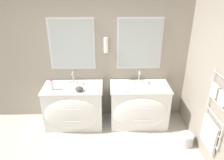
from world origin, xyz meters
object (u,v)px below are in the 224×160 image
(toiletry_bottle, at_px, (52,85))
(waste_bin, at_px, (186,139))
(vanity_left, at_px, (74,106))
(amenity_bowl, at_px, (79,89))
(vanity_right, at_px, (139,106))

(toiletry_bottle, relative_size, waste_bin, 0.84)
(toiletry_bottle, xyz_separation_m, waste_bin, (2.36, -0.56, -0.81))
(vanity_left, relative_size, toiletry_bottle, 5.42)
(vanity_left, distance_m, toiletry_bottle, 0.61)
(amenity_bowl, xyz_separation_m, waste_bin, (1.86, -0.50, -0.75))
(vanity_left, distance_m, amenity_bowl, 0.49)
(toiletry_bottle, distance_m, amenity_bowl, 0.51)
(amenity_bowl, relative_size, waste_bin, 0.58)
(vanity_left, bearing_deg, waste_bin, -17.27)
(vanity_left, distance_m, vanity_right, 1.26)
(vanity_right, height_order, toiletry_bottle, toiletry_bottle)
(vanity_right, distance_m, toiletry_bottle, 1.68)
(amenity_bowl, bearing_deg, vanity_right, 6.62)
(vanity_left, xyz_separation_m, vanity_right, (1.26, 0.00, 0.00))
(vanity_right, height_order, waste_bin, vanity_right)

